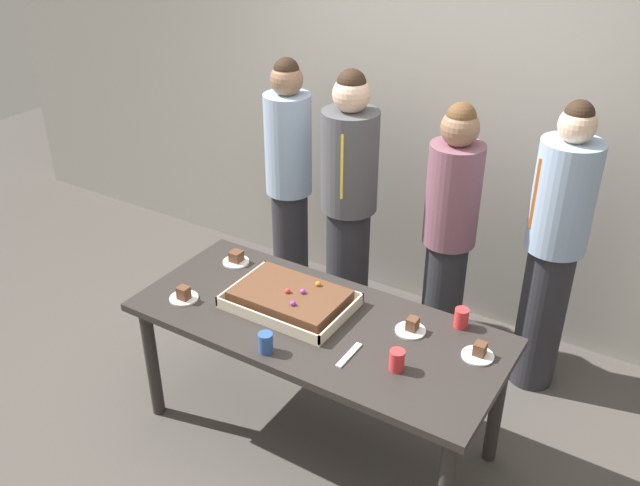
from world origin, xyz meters
TOP-DOWN VIEW (x-y plane):
  - ground_plane at (0.00, 0.00)m, footprint 12.00×12.00m
  - interior_back_panel at (0.00, 1.60)m, footprint 8.00×0.12m
  - party_table at (0.00, 0.00)m, footprint 1.88×0.82m
  - sheet_cake at (-0.19, 0.04)m, footprint 0.62×0.43m
  - plated_slice_near_left at (0.78, 0.16)m, footprint 0.15×0.15m
  - plated_slice_near_right at (-0.69, -0.20)m, footprint 0.15×0.15m
  - plated_slice_far_left at (-0.69, 0.24)m, footprint 0.15×0.15m
  - plated_slice_far_right at (0.43, 0.17)m, footprint 0.15×0.15m
  - drink_cup_nearest at (0.62, 0.33)m, footprint 0.07×0.07m
  - drink_cup_middle at (0.50, -0.12)m, footprint 0.07×0.07m
  - drink_cup_far_end at (-0.07, -0.33)m, footprint 0.07×0.07m
  - cake_server_utensil at (0.27, -0.15)m, footprint 0.03×0.20m
  - person_serving_front at (-0.36, 0.94)m, footprint 0.34×0.34m
  - person_green_shirt_behind at (0.28, 1.00)m, footprint 0.31×0.31m
  - person_striped_tie_right at (0.85, 1.08)m, footprint 0.33×0.33m
  - person_far_right_suit at (-0.86, 1.02)m, footprint 0.30×0.30m

SIDE VIEW (x-z plane):
  - ground_plane at x=0.00m, z-range 0.00..0.00m
  - party_table at x=0.00m, z-range 0.29..1.04m
  - cake_server_utensil at x=0.27m, z-range 0.75..0.76m
  - plated_slice_near_left at x=0.78m, z-range 0.74..0.81m
  - plated_slice_far_right at x=0.43m, z-range 0.74..0.81m
  - plated_slice_far_left at x=-0.69m, z-range 0.74..0.81m
  - plated_slice_near_right at x=-0.69m, z-range 0.74..0.82m
  - sheet_cake at x=-0.19m, z-range 0.74..0.85m
  - drink_cup_nearest at x=0.62m, z-range 0.75..0.85m
  - drink_cup_middle at x=0.50m, z-range 0.75..0.85m
  - drink_cup_far_end at x=-0.07m, z-range 0.75..0.85m
  - person_green_shirt_behind at x=0.28m, z-range 0.05..1.69m
  - person_striped_tie_right at x=0.85m, z-range 0.04..1.77m
  - person_serving_front at x=-0.36m, z-range 0.04..1.78m
  - person_far_right_suit at x=-0.86m, z-range 0.05..1.78m
  - interior_back_panel at x=0.00m, z-range 0.00..3.00m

